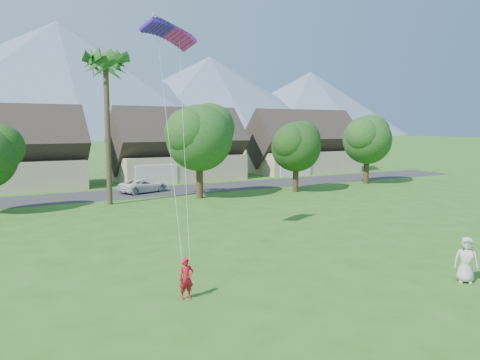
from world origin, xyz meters
TOP-DOWN VIEW (x-y plane):
  - ground at (0.00, 0.00)m, footprint 500.00×500.00m
  - street at (0.00, 34.00)m, footprint 90.00×7.00m
  - kite_flyer at (-4.90, 5.47)m, footprint 0.60×0.41m
  - watcher at (6.00, 1.45)m, footprint 1.10×1.10m
  - parked_car at (2.70, 34.00)m, footprint 5.39×3.69m
  - mountain_ridge at (10.40, 260.00)m, footprint 540.00×240.00m
  - houses_row at (0.49, 42.99)m, footprint 72.75×8.19m
  - tree_row at (-1.14, 27.92)m, footprint 62.27×6.67m
  - fan_palm at (-2.00, 28.50)m, footprint 3.00×3.00m
  - parafoil_kite at (-2.33, 13.56)m, footprint 3.54×1.58m

SIDE VIEW (x-z plane):
  - ground at x=0.00m, z-range 0.00..0.00m
  - street at x=0.00m, z-range 0.00..0.01m
  - parked_car at x=2.70m, z-range 0.00..1.37m
  - kite_flyer at x=-4.90m, z-range 0.00..1.58m
  - watcher at x=6.00m, z-range 0.00..1.93m
  - houses_row at x=0.49m, z-range -0.99..7.87m
  - tree_row at x=-1.14m, z-range 0.66..9.11m
  - parafoil_kite at x=-2.33m, z-range 11.25..11.75m
  - fan_palm at x=-2.00m, z-range 4.90..18.70m
  - mountain_ridge at x=10.40m, z-range -5.93..64.07m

